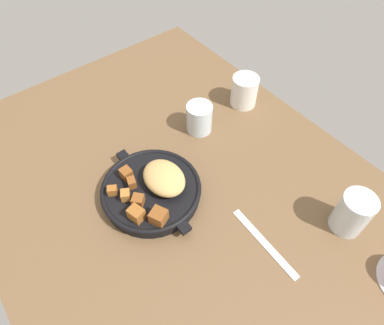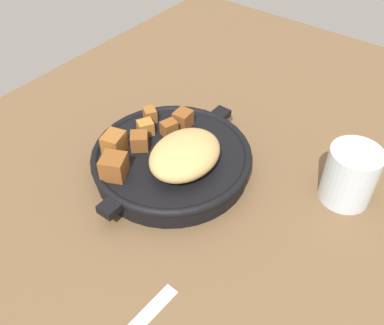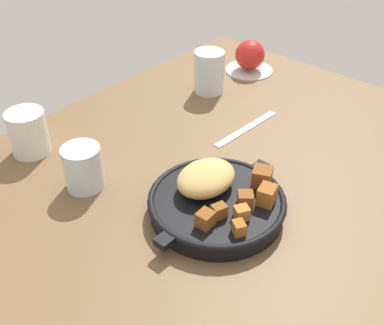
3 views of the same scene
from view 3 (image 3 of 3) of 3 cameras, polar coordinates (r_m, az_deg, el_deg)
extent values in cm
cube|color=brown|center=(87.64, 1.03, -3.65)|extent=(117.85, 85.17, 2.40)
cylinder|color=black|center=(80.94, 2.93, -5.13)|extent=(22.37, 22.37, 3.14)
torus|color=black|center=(80.08, 2.96, -4.42)|extent=(23.12, 23.12, 1.20)
cube|color=black|center=(88.20, 8.06, -0.58)|extent=(2.64, 2.40, 1.20)
cube|color=black|center=(73.48, -3.27, -9.25)|extent=(2.64, 2.40, 1.20)
ellipsoid|color=tan|center=(80.66, 1.68, -1.84)|extent=(11.14, 8.61, 4.28)
cube|color=#A86B2D|center=(75.90, 5.89, -5.96)|extent=(2.90, 2.81, 2.22)
cube|color=brown|center=(74.30, 1.60, -6.70)|extent=(2.66, 2.51, 2.52)
cube|color=#935623|center=(79.00, 8.85, -3.82)|extent=(3.72, 3.36, 3.14)
cube|color=brown|center=(78.27, 6.35, -4.35)|extent=(3.41, 3.42, 2.43)
cube|color=#935623|center=(73.51, 5.56, -7.70)|extent=(2.58, 2.71, 2.11)
cube|color=brown|center=(75.92, 3.24, -5.77)|extent=(2.69, 2.40, 2.25)
cube|color=brown|center=(82.63, 8.29, -1.69)|extent=(4.25, 4.24, 3.18)
cylinder|color=#B7BABF|center=(129.00, 6.74, 10.89)|extent=(12.47, 12.47, 0.60)
sphere|color=red|center=(127.31, 6.87, 12.56)|extent=(7.62, 7.62, 7.62)
cube|color=silver|center=(103.70, 6.45, 4.07)|extent=(19.18, 2.45, 0.36)
cylinder|color=silver|center=(98.89, -18.81, 3.37)|extent=(7.45, 7.45, 8.91)
cylinder|color=silver|center=(115.87, 2.04, 10.67)|extent=(7.11, 7.11, 10.10)
cylinder|color=silver|center=(87.07, -12.76, -0.60)|extent=(6.91, 6.91, 8.15)
camera|label=1|loc=(0.91, 39.70, 38.24)|focal=32.04mm
camera|label=2|loc=(1.07, 3.00, 30.44)|focal=40.40mm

